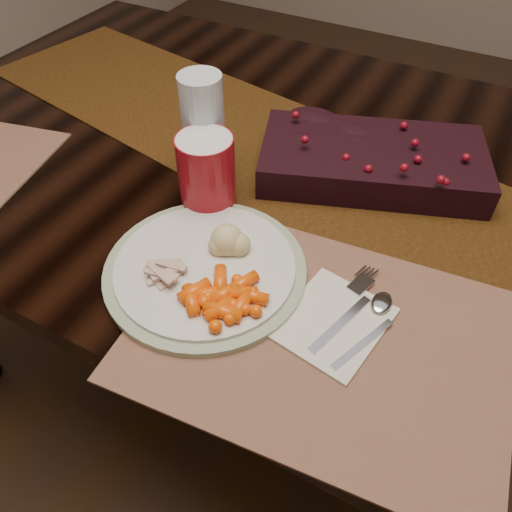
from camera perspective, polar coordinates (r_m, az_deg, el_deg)
The scene contains 14 objects.
floor at distance 1.51m, azimuth 4.92°, elevation -14.12°, with size 5.00×5.00×0.00m, color black.
dining_table at distance 1.20m, azimuth 6.04°, elevation -5.15°, with size 1.80×1.00×0.75m, color black.
table_runner at distance 0.94m, azimuth 7.31°, elevation 9.69°, with size 1.66×0.34×0.00m, color black.
centerpiece at distance 0.92m, azimuth 13.20°, elevation 11.01°, with size 0.39×0.20×0.08m, color black, non-canonical shape.
placemat_main at distance 0.68m, azimuth 7.39°, elevation -8.97°, with size 0.49×0.36×0.00m, color #876445.
dinner_plate at distance 0.74m, azimuth -5.82°, elevation -1.42°, with size 0.30×0.30×0.02m, color silver.
baby_carrots at distance 0.68m, azimuth -3.67°, elevation -4.56°, with size 0.11×0.09×0.02m, color #FF5406, non-canonical shape.
mashed_potatoes at distance 0.74m, azimuth -3.29°, elevation 2.27°, with size 0.08×0.07×0.05m, color #DDC57E, non-canonical shape.
turkey_shreds at distance 0.72m, azimuth -10.74°, elevation -1.67°, with size 0.07×0.06×0.02m, color beige, non-canonical shape.
napkin at distance 0.69m, azimuth 8.77°, elevation -7.44°, with size 0.13×0.15×0.01m, color silver.
fork at distance 0.69m, azimuth 10.21°, elevation -6.45°, with size 0.02×0.16×0.00m, color silver, non-canonical shape.
spoon at distance 0.68m, azimuth 12.77°, elevation -8.29°, with size 0.03×0.14×0.00m, color #B1AFBE, non-canonical shape.
red_cup at distance 0.82m, azimuth -5.66°, elevation 9.45°, with size 0.09×0.09×0.13m, color maroon.
wine_glass at distance 0.86m, azimuth -5.97°, elevation 13.94°, with size 0.07×0.07×0.20m, color #ACC3D5, non-canonical shape.
Camera 1 is at (0.24, -0.71, 1.30)m, focal length 35.00 mm.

